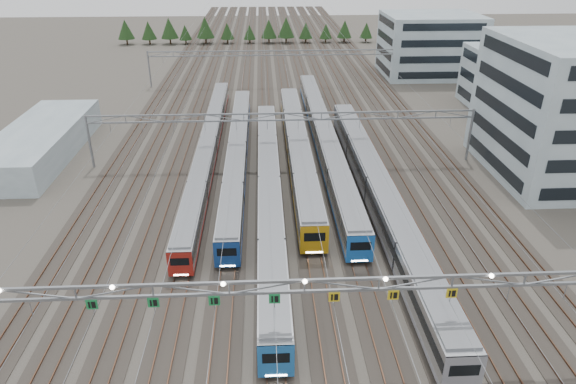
{
  "coord_description": "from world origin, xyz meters",
  "views": [
    {
      "loc": [
        -2.78,
        -30.9,
        30.65
      ],
      "look_at": [
        -0.08,
        23.29,
        3.5
      ],
      "focal_mm": 32.0,
      "sensor_mm": 36.0,
      "label": 1
    }
  ],
  "objects_px": {
    "train_c": "(269,188)",
    "train_f": "(377,190)",
    "train_d": "(298,147)",
    "gantry_far": "(275,57)",
    "gantry_mid": "(283,123)",
    "train_e": "(324,136)",
    "train_b": "(237,152)",
    "depot_bldg_north": "(430,45)",
    "train_a": "(209,146)",
    "west_shed": "(40,142)",
    "depot_bldg_south": "(567,109)",
    "gantry_near": "(304,289)",
    "depot_bldg_mid": "(509,79)"
  },
  "relations": [
    {
      "from": "train_e",
      "to": "depot_bldg_south",
      "type": "bearing_deg",
      "value": -18.26
    },
    {
      "from": "train_b",
      "to": "gantry_far",
      "type": "bearing_deg",
      "value": 81.48
    },
    {
      "from": "train_c",
      "to": "train_d",
      "type": "relative_size",
      "value": 1.12
    },
    {
      "from": "gantry_mid",
      "to": "west_shed",
      "type": "distance_m",
      "value": 37.81
    },
    {
      "from": "depot_bldg_south",
      "to": "depot_bldg_north",
      "type": "xyz_separation_m",
      "value": [
        -1.07,
        58.79,
        -2.27
      ]
    },
    {
      "from": "train_d",
      "to": "gantry_mid",
      "type": "xyz_separation_m",
      "value": [
        -2.25,
        -0.72,
        4.15
      ]
    },
    {
      "from": "train_e",
      "to": "depot_bldg_mid",
      "type": "bearing_deg",
      "value": 27.87
    },
    {
      "from": "train_a",
      "to": "train_d",
      "type": "distance_m",
      "value": 13.69
    },
    {
      "from": "train_b",
      "to": "depot_bldg_north",
      "type": "height_order",
      "value": "depot_bldg_north"
    },
    {
      "from": "depot_bldg_south",
      "to": "depot_bldg_mid",
      "type": "height_order",
      "value": "depot_bldg_south"
    },
    {
      "from": "train_d",
      "to": "train_b",
      "type": "bearing_deg",
      "value": -175.16
    },
    {
      "from": "gantry_near",
      "to": "depot_bldg_north",
      "type": "xyz_separation_m",
      "value": [
        37.71,
        93.83,
        0.01
      ]
    },
    {
      "from": "train_d",
      "to": "train_e",
      "type": "relative_size",
      "value": 0.8
    },
    {
      "from": "train_f",
      "to": "depot_bldg_mid",
      "type": "bearing_deg",
      "value": 49.74
    },
    {
      "from": "train_b",
      "to": "gantry_mid",
      "type": "relative_size",
      "value": 0.98
    },
    {
      "from": "train_c",
      "to": "train_f",
      "type": "xyz_separation_m",
      "value": [
        13.5,
        -1.49,
        0.16
      ]
    },
    {
      "from": "train_f",
      "to": "gantry_near",
      "type": "bearing_deg",
      "value": -113.52
    },
    {
      "from": "train_a",
      "to": "west_shed",
      "type": "distance_m",
      "value": 26.08
    },
    {
      "from": "train_b",
      "to": "west_shed",
      "type": "bearing_deg",
      "value": 170.52
    },
    {
      "from": "train_d",
      "to": "gantry_far",
      "type": "bearing_deg",
      "value": 92.91
    },
    {
      "from": "depot_bldg_mid",
      "to": "depot_bldg_north",
      "type": "xyz_separation_m",
      "value": [
        -7.33,
        28.02,
        1.39
      ]
    },
    {
      "from": "train_f",
      "to": "depot_bldg_mid",
      "type": "xyz_separation_m",
      "value": [
        33.74,
        39.85,
        3.46
      ]
    },
    {
      "from": "train_d",
      "to": "gantry_near",
      "type": "relative_size",
      "value": 0.94
    },
    {
      "from": "train_f",
      "to": "gantry_far",
      "type": "height_order",
      "value": "gantry_far"
    },
    {
      "from": "gantry_far",
      "to": "west_shed",
      "type": "xyz_separation_m",
      "value": [
        -37.24,
        -39.95,
        -4.16
      ]
    },
    {
      "from": "train_b",
      "to": "west_shed",
      "type": "height_order",
      "value": "west_shed"
    },
    {
      "from": "train_f",
      "to": "depot_bldg_mid",
      "type": "relative_size",
      "value": 3.79
    },
    {
      "from": "train_d",
      "to": "gantry_far",
      "type": "relative_size",
      "value": 0.94
    },
    {
      "from": "train_d",
      "to": "train_f",
      "type": "distance_m",
      "value": 17.4
    },
    {
      "from": "train_f",
      "to": "gantry_far",
      "type": "xyz_separation_m",
      "value": [
        -11.25,
        59.16,
        4.14
      ]
    },
    {
      "from": "train_b",
      "to": "depot_bldg_north",
      "type": "relative_size",
      "value": 2.51
    },
    {
      "from": "gantry_far",
      "to": "depot_bldg_south",
      "type": "bearing_deg",
      "value": -52.29
    },
    {
      "from": "gantry_mid",
      "to": "train_c",
      "type": "bearing_deg",
      "value": -100.07
    },
    {
      "from": "train_e",
      "to": "depot_bldg_mid",
      "type": "height_order",
      "value": "depot_bldg_mid"
    },
    {
      "from": "gantry_mid",
      "to": "depot_bldg_mid",
      "type": "height_order",
      "value": "depot_bldg_mid"
    },
    {
      "from": "train_b",
      "to": "train_d",
      "type": "relative_size",
      "value": 1.05
    },
    {
      "from": "train_e",
      "to": "west_shed",
      "type": "distance_m",
      "value": 44.0
    },
    {
      "from": "train_a",
      "to": "gantry_far",
      "type": "distance_m",
      "value": 43.76
    },
    {
      "from": "train_a",
      "to": "depot_bldg_north",
      "type": "bearing_deg",
      "value": 46.06
    },
    {
      "from": "train_a",
      "to": "gantry_mid",
      "type": "relative_size",
      "value": 1.13
    },
    {
      "from": "train_c",
      "to": "depot_bldg_north",
      "type": "bearing_deg",
      "value": 58.98
    },
    {
      "from": "train_b",
      "to": "train_a",
      "type": "bearing_deg",
      "value": 146.35
    },
    {
      "from": "train_e",
      "to": "west_shed",
      "type": "bearing_deg",
      "value": -179.46
    },
    {
      "from": "gantry_near",
      "to": "west_shed",
      "type": "xyz_separation_m",
      "value": [
        -37.2,
        45.17,
        -4.86
      ]
    },
    {
      "from": "train_b",
      "to": "train_f",
      "type": "distance_m",
      "value": 22.88
    },
    {
      "from": "train_a",
      "to": "train_c",
      "type": "xyz_separation_m",
      "value": [
        9.0,
        -15.63,
        0.2
      ]
    },
    {
      "from": "train_a",
      "to": "gantry_near",
      "type": "bearing_deg",
      "value": -75.42
    },
    {
      "from": "train_e",
      "to": "gantry_far",
      "type": "xyz_separation_m",
      "value": [
        -6.75,
        39.54,
        4.26
      ]
    },
    {
      "from": "depot_bldg_south",
      "to": "train_e",
      "type": "bearing_deg",
      "value": 161.74
    },
    {
      "from": "train_e",
      "to": "train_f",
      "type": "distance_m",
      "value": 20.14
    }
  ]
}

